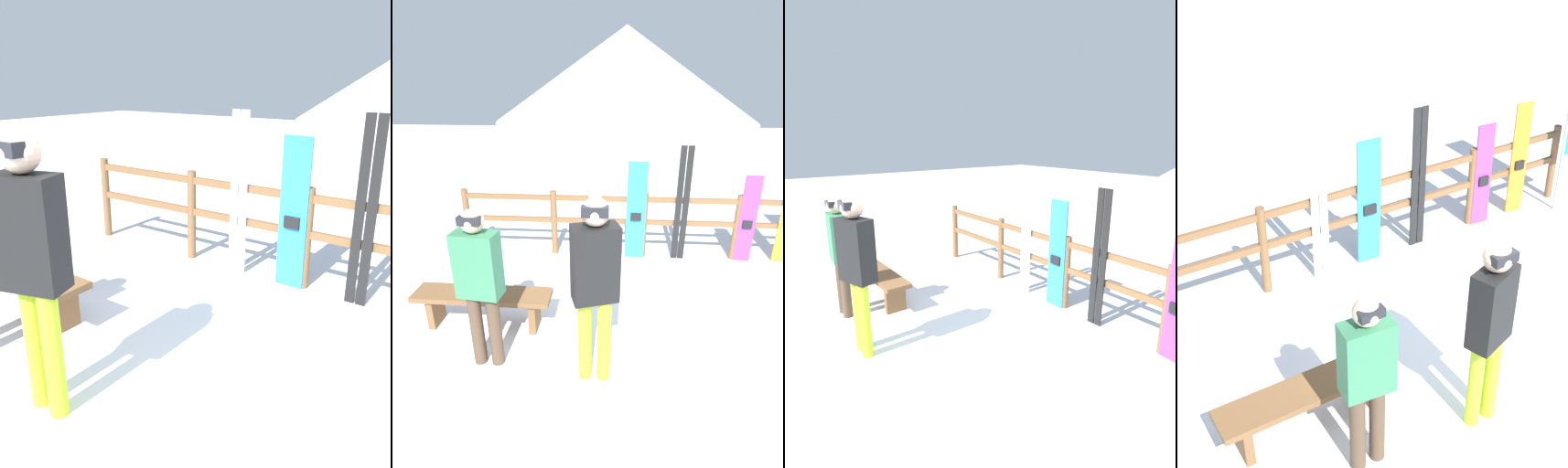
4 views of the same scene
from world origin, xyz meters
The scene contains 8 objects.
ground_plane centered at (0.00, 0.00, 0.00)m, with size 40.00×40.00×0.00m, color white.
fence centered at (0.00, 2.13, 0.64)m, with size 5.77×0.10×1.05m.
bench centered at (-1.91, 0.15, 0.33)m, with size 1.54×0.36×0.43m.
person_plaid_green centered at (-1.67, -0.43, 0.95)m, with size 0.42×0.26×1.63m.
person_black centered at (-0.61, -0.55, 1.07)m, with size 0.44×0.33×1.79m.
ski_pair_white centered at (-0.76, 2.07, 0.88)m, with size 0.20×0.02×1.75m.
snowboard_blue centered at (-0.13, 2.07, 0.77)m, with size 0.30×0.06×1.54m.
ski_pair_black centered at (0.55, 2.07, 0.89)m, with size 0.20×0.02×1.78m.
Camera 3 is at (3.10, -1.70, 2.38)m, focal length 28.00 mm.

